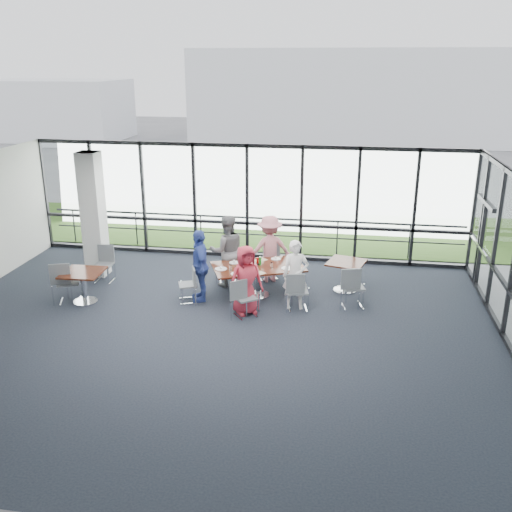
% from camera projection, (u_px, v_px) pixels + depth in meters
% --- Properties ---
extents(floor, '(12.00, 10.00, 0.02)m').
position_uv_depth(floor, '(204.00, 337.00, 11.59)').
color(floor, black).
rests_on(floor, ground).
extents(ceiling, '(12.00, 10.00, 0.04)m').
position_uv_depth(ceiling, '(199.00, 181.00, 10.54)').
color(ceiling, white).
rests_on(ceiling, ground).
extents(wall_front, '(12.00, 0.10, 3.20)m').
position_uv_depth(wall_front, '(90.00, 410.00, 6.41)').
color(wall_front, silver).
rests_on(wall_front, ground).
extents(curtain_wall_back, '(12.00, 0.10, 3.20)m').
position_uv_depth(curtain_wall_back, '(247.00, 202.00, 15.73)').
color(curtain_wall_back, white).
rests_on(curtain_wall_back, ground).
extents(exit_door, '(0.12, 1.60, 2.10)m').
position_uv_depth(exit_door, '(481.00, 246.00, 13.82)').
color(exit_door, black).
rests_on(exit_door, ground).
extents(structural_column, '(0.50, 0.50, 3.20)m').
position_uv_depth(structural_column, '(93.00, 215.00, 14.42)').
color(structural_column, white).
rests_on(structural_column, ground).
extents(apron, '(80.00, 70.00, 0.02)m').
position_uv_depth(apron, '(271.00, 213.00, 20.92)').
color(apron, slate).
rests_on(apron, ground).
extents(grass_strip, '(80.00, 5.00, 0.01)m').
position_uv_depth(grass_strip, '(263.00, 227.00, 19.05)').
color(grass_strip, '#315818').
rests_on(grass_strip, ground).
extents(hangar_main, '(24.00, 10.00, 6.00)m').
position_uv_depth(hangar_main, '(371.00, 94.00, 39.84)').
color(hangar_main, white).
rests_on(hangar_main, ground).
extents(hangar_aux, '(10.00, 6.00, 4.00)m').
position_uv_depth(hangar_aux, '(52.00, 110.00, 39.80)').
color(hangar_aux, white).
rests_on(hangar_aux, ground).
extents(guard_rail, '(12.00, 0.06, 0.06)m').
position_uv_depth(guard_rail, '(251.00, 234.00, 16.65)').
color(guard_rail, '#2D2D33').
rests_on(guard_rail, ground).
extents(main_table, '(2.38, 1.88, 0.75)m').
position_uv_depth(main_table, '(258.00, 270.00, 13.39)').
color(main_table, '#3E180F').
rests_on(main_table, ground).
extents(side_table_left, '(0.92, 0.92, 0.75)m').
position_uv_depth(side_table_left, '(83.00, 276.00, 13.02)').
color(side_table_left, '#3E180F').
rests_on(side_table_left, ground).
extents(side_table_right, '(1.03, 1.03, 0.75)m').
position_uv_depth(side_table_right, '(346.00, 266.00, 13.67)').
color(side_table_right, '#3E180F').
rests_on(side_table_right, ground).
extents(diner_near_left, '(0.91, 0.83, 1.56)m').
position_uv_depth(diner_near_left, '(246.00, 280.00, 12.42)').
color(diner_near_left, '#BB2A3B').
rests_on(diner_near_left, ground).
extents(diner_near_right, '(0.64, 0.51, 1.58)m').
position_uv_depth(diner_near_right, '(295.00, 275.00, 12.67)').
color(diner_near_right, white).
rests_on(diner_near_right, ground).
extents(diner_far_left, '(1.01, 0.81, 1.80)m').
position_uv_depth(diner_far_left, '(227.00, 251.00, 13.94)').
color(diner_far_left, slate).
rests_on(diner_far_left, ground).
extents(diner_far_right, '(1.23, 0.94, 1.70)m').
position_uv_depth(diner_far_right, '(270.00, 249.00, 14.24)').
color(diner_far_right, '#CF7B83').
rests_on(diner_far_right, ground).
extents(diner_end, '(0.85, 1.12, 1.70)m').
position_uv_depth(diner_end, '(200.00, 265.00, 13.09)').
color(diner_end, '#344AA0').
rests_on(diner_end, ground).
extents(chair_main_nl, '(0.60, 0.60, 0.87)m').
position_uv_depth(chair_main_nl, '(245.00, 298.00, 12.36)').
color(chair_main_nl, slate).
rests_on(chair_main_nl, ground).
extents(chair_main_nr, '(0.51, 0.51, 0.89)m').
position_uv_depth(chair_main_nr, '(298.00, 291.00, 12.71)').
color(chair_main_nr, slate).
rests_on(chair_main_nr, ground).
extents(chair_main_fl, '(0.53, 0.53, 0.89)m').
position_uv_depth(chair_main_fl, '(227.00, 265.00, 14.34)').
color(chair_main_fl, slate).
rests_on(chair_main_fl, ground).
extents(chair_main_fr, '(0.63, 0.63, 0.96)m').
position_uv_depth(chair_main_fr, '(267.00, 260.00, 14.54)').
color(chair_main_fr, slate).
rests_on(chair_main_fr, ground).
extents(chair_main_end, '(0.53, 0.53, 0.83)m').
position_uv_depth(chair_main_end, '(188.00, 285.00, 13.14)').
color(chair_main_end, slate).
rests_on(chair_main_end, ground).
extents(chair_spare_la, '(0.61, 0.61, 0.98)m').
position_uv_depth(chair_spare_la, '(69.00, 282.00, 13.08)').
color(chair_spare_la, slate).
rests_on(chair_spare_la, ground).
extents(chair_spare_lb, '(0.45, 0.45, 0.89)m').
position_uv_depth(chair_spare_lb, '(104.00, 265.00, 14.31)').
color(chair_spare_lb, slate).
rests_on(chair_spare_lb, ground).
extents(chair_spare_r, '(0.58, 0.58, 0.96)m').
position_uv_depth(chair_spare_r, '(353.00, 287.00, 12.83)').
color(chair_spare_r, slate).
rests_on(chair_spare_r, ground).
extents(plate_nl, '(0.28, 0.28, 0.01)m').
position_uv_depth(plate_nl, '(237.00, 274.00, 12.84)').
color(plate_nl, white).
rests_on(plate_nl, main_table).
extents(plate_nr, '(0.28, 0.28, 0.01)m').
position_uv_depth(plate_nr, '(287.00, 268.00, 13.18)').
color(plate_nr, white).
rests_on(plate_nr, main_table).
extents(plate_fl, '(0.24, 0.24, 0.01)m').
position_uv_depth(plate_fl, '(234.00, 263.00, 13.56)').
color(plate_fl, white).
rests_on(plate_fl, main_table).
extents(plate_fr, '(0.24, 0.24, 0.01)m').
position_uv_depth(plate_fr, '(276.00, 259.00, 13.80)').
color(plate_fr, white).
rests_on(plate_fr, main_table).
extents(plate_end, '(0.28, 0.28, 0.01)m').
position_uv_depth(plate_end, '(221.00, 269.00, 13.14)').
color(plate_end, white).
rests_on(plate_end, main_table).
extents(tumbler_a, '(0.06, 0.06, 0.13)m').
position_uv_depth(tumbler_a, '(249.00, 267.00, 13.08)').
color(tumbler_a, white).
rests_on(tumbler_a, main_table).
extents(tumbler_b, '(0.06, 0.06, 0.13)m').
position_uv_depth(tumbler_b, '(272.00, 265.00, 13.21)').
color(tumbler_b, white).
rests_on(tumbler_b, main_table).
extents(tumbler_c, '(0.07, 0.07, 0.14)m').
position_uv_depth(tumbler_c, '(260.00, 259.00, 13.58)').
color(tumbler_c, white).
rests_on(tumbler_c, main_table).
extents(tumbler_d, '(0.06, 0.06, 0.13)m').
position_uv_depth(tumbler_d, '(231.00, 268.00, 13.06)').
color(tumbler_d, white).
rests_on(tumbler_d, main_table).
extents(menu_a, '(0.36, 0.37, 0.00)m').
position_uv_depth(menu_a, '(258.00, 274.00, 12.87)').
color(menu_a, beige).
rests_on(menu_a, main_table).
extents(menu_b, '(0.30, 0.23, 0.00)m').
position_uv_depth(menu_b, '(297.00, 268.00, 13.19)').
color(menu_b, beige).
rests_on(menu_b, main_table).
extents(menu_c, '(0.38, 0.40, 0.00)m').
position_uv_depth(menu_c, '(260.00, 260.00, 13.73)').
color(menu_c, beige).
rests_on(menu_c, main_table).
extents(condiment_caddy, '(0.10, 0.07, 0.04)m').
position_uv_depth(condiment_caddy, '(258.00, 264.00, 13.42)').
color(condiment_caddy, black).
rests_on(condiment_caddy, main_table).
extents(ketchup_bottle, '(0.06, 0.06, 0.18)m').
position_uv_depth(ketchup_bottle, '(258.00, 261.00, 13.41)').
color(ketchup_bottle, '#9B0904').
rests_on(ketchup_bottle, main_table).
extents(green_bottle, '(0.05, 0.05, 0.20)m').
position_uv_depth(green_bottle, '(260.00, 261.00, 13.37)').
color(green_bottle, '#1D791E').
rests_on(green_bottle, main_table).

